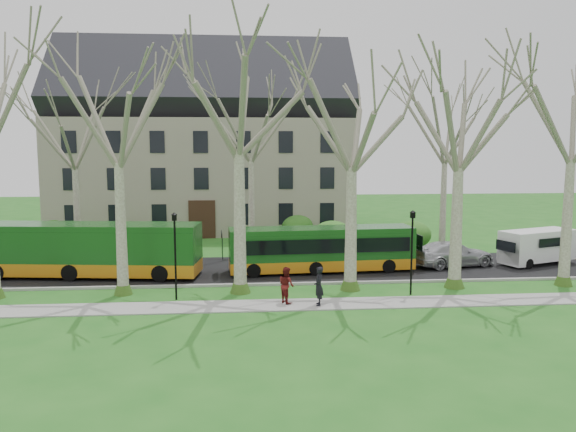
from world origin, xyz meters
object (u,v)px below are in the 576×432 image
(sedan, at_px, (453,254))
(van_a, at_px, (537,247))
(pedestrian_b, at_px, (286,285))
(bus_follow, at_px, (321,249))
(bus_lead, at_px, (89,249))
(pedestrian_a, at_px, (319,286))

(sedan, relative_size, van_a, 1.06)
(sedan, distance_m, van_a, 5.69)
(sedan, relative_size, pedestrian_b, 3.05)
(bus_follow, bearing_deg, bus_lead, 177.07)
(bus_lead, height_order, sedan, bus_lead)
(pedestrian_a, bearing_deg, bus_lead, -118.88)
(bus_lead, distance_m, pedestrian_b, 12.86)
(van_a, bearing_deg, pedestrian_a, -171.57)
(sedan, bearing_deg, pedestrian_b, 111.10)
(pedestrian_a, bearing_deg, pedestrian_b, -110.55)
(bus_lead, relative_size, pedestrian_b, 7.28)
(bus_lead, height_order, van_a, bus_lead)
(bus_lead, relative_size, van_a, 2.53)
(sedan, relative_size, pedestrian_a, 2.88)
(van_a, xyz_separation_m, pedestrian_a, (-15.39, -8.28, -0.17))
(sedan, height_order, van_a, van_a)
(bus_follow, relative_size, pedestrian_a, 5.97)
(van_a, relative_size, pedestrian_a, 2.72)
(bus_lead, distance_m, bus_follow, 13.74)
(van_a, bearing_deg, pedestrian_b, -175.36)
(bus_lead, xyz_separation_m, pedestrian_a, (12.56, -7.10, -0.67))
(sedan, distance_m, pedestrian_a, 12.66)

